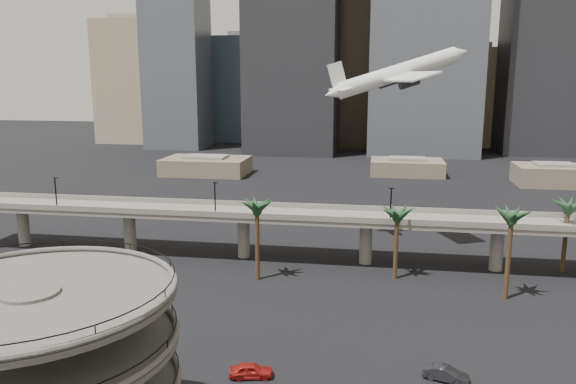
% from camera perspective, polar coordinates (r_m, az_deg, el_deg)
% --- Properties ---
extents(parking_ramp, '(22.20, 22.20, 17.35)m').
position_cam_1_polar(parking_ramp, '(50.13, -24.10, -16.02)').
color(parking_ramp, '#4E4B49').
rests_on(parking_ramp, ground).
extents(overpass, '(130.00, 9.30, 14.70)m').
position_cam_1_polar(overpass, '(99.58, 1.61, -2.89)').
color(overpass, slate).
rests_on(overpass, ground).
extents(palm_trees, '(54.40, 18.40, 14.00)m').
position_cam_1_polar(palm_trees, '(90.87, 14.51, -2.10)').
color(palm_trees, '#4D3821').
rests_on(palm_trees, ground).
extents(low_buildings, '(135.00, 27.50, 6.80)m').
position_cam_1_polar(low_buildings, '(185.29, 7.41, 2.38)').
color(low_buildings, '#665D4B').
rests_on(low_buildings, ground).
extents(skyline, '(269.00, 86.00, 132.53)m').
position_cam_1_polar(skyline, '(258.15, 10.21, 15.03)').
color(skyline, gray).
rests_on(skyline, ground).
extents(airborne_jet, '(29.23, 26.91, 11.53)m').
position_cam_1_polar(airborne_jet, '(113.47, 11.04, 11.72)').
color(airborne_jet, white).
rests_on(airborne_jet, ground).
extents(car_a, '(5.10, 2.88, 1.64)m').
position_cam_1_polar(car_a, '(64.38, -3.78, -17.64)').
color(car_a, '#B01C19').
rests_on(car_a, ground).
extents(car_b, '(5.08, 3.04, 1.58)m').
position_cam_1_polar(car_b, '(65.92, 15.75, -17.36)').
color(car_b, black).
rests_on(car_b, ground).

